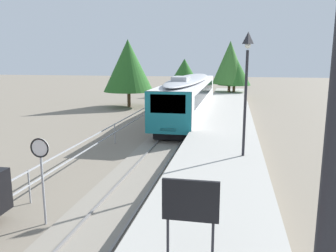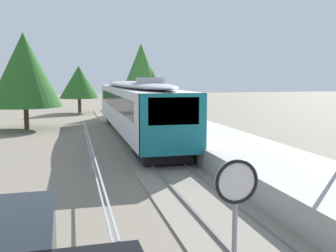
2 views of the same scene
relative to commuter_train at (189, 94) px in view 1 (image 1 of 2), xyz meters
The scene contains 13 objects.
ground_plane 9.77m from the commuter_train, 108.35° to the right, with size 160.00×160.00×0.00m, color slate.
track_rails 9.29m from the commuter_train, 90.00° to the right, with size 3.20×60.00×0.14m.
commuter_train is the anchor object (origin of this frame).
station_platform 9.76m from the commuter_train, 70.23° to the right, with size 3.90×60.00×0.90m, color #A8A59E.
platform_lamp_near_end 28.11m from the commuter_train, 81.16° to the right, with size 0.34×0.34×5.35m.
platform_lamp_mid_platform 15.29m from the commuter_train, 73.44° to the right, with size 0.34×0.34×5.35m.
platform_notice_board 23.05m from the commuter_train, 82.53° to the right, with size 1.20×0.08×1.80m.
speed_limit_sign 20.51m from the commuter_train, 95.31° to the right, with size 0.61×0.10×2.81m.
carpark_fence 19.37m from the commuter_train, 99.83° to the right, with size 0.06×36.06×1.25m.
tree_behind_carpark 16.11m from the commuter_train, 76.30° to the left, with size 4.20×4.20×5.62m.
tree_behind_station_far 19.10m from the commuter_train, 99.59° to the left, with size 4.27×4.27×5.15m.
tree_distant_left 9.60m from the commuter_train, 141.85° to the left, with size 5.34×5.34×7.16m.
tree_distant_centre 16.27m from the commuter_train, 78.61° to the left, with size 4.48×4.48×7.39m.
Camera 1 is at (3.79, 1.62, 5.14)m, focal length 36.32 mm.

